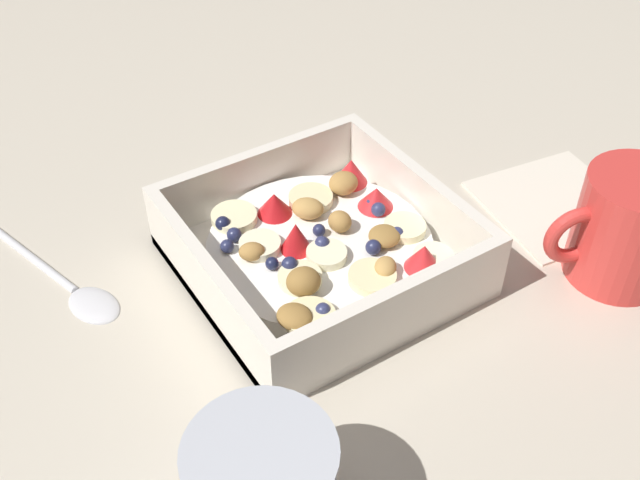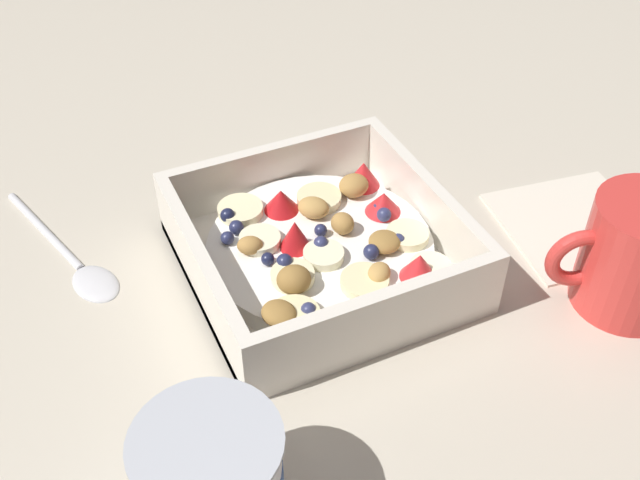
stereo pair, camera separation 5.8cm
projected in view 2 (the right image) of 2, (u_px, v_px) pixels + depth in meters
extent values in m
plane|color=beige|center=(324.00, 254.00, 0.62)|extent=(2.40, 2.40, 0.00)
cube|color=white|center=(320.00, 264.00, 0.60)|extent=(0.20, 0.20, 0.01)
cube|color=white|center=(273.00, 174.00, 0.65)|extent=(0.20, 0.01, 0.06)
cube|color=white|center=(379.00, 324.00, 0.52)|extent=(0.20, 0.01, 0.06)
cube|color=white|center=(426.00, 208.00, 0.62)|extent=(0.01, 0.18, 0.06)
cube|color=white|center=(202.00, 277.00, 0.56)|extent=(0.01, 0.18, 0.06)
cylinder|color=white|center=(320.00, 251.00, 0.59)|extent=(0.18, 0.18, 0.02)
cylinder|color=#F4EAB7|center=(293.00, 276.00, 0.56)|extent=(0.04, 0.04, 0.01)
cylinder|color=#F4EAB7|center=(240.00, 210.00, 0.61)|extent=(0.04, 0.04, 0.01)
cylinder|color=#F7EFC6|center=(430.00, 268.00, 0.56)|extent=(0.04, 0.04, 0.01)
cylinder|color=beige|center=(369.00, 280.00, 0.55)|extent=(0.04, 0.04, 0.01)
cylinder|color=#F4EAB7|center=(407.00, 235.00, 0.59)|extent=(0.03, 0.03, 0.01)
cylinder|color=beige|center=(319.00, 198.00, 0.62)|extent=(0.05, 0.05, 0.01)
cylinder|color=beige|center=(295.00, 316.00, 0.53)|extent=(0.04, 0.04, 0.01)
cylinder|color=#F7EFC6|center=(324.00, 255.00, 0.57)|extent=(0.04, 0.04, 0.01)
cylinder|color=#F7EFC6|center=(260.00, 240.00, 0.59)|extent=(0.04, 0.04, 0.01)
cone|color=red|center=(363.00, 174.00, 0.64)|extent=(0.04, 0.04, 0.02)
cone|color=red|center=(295.00, 235.00, 0.58)|extent=(0.02, 0.02, 0.03)
cone|color=red|center=(419.00, 266.00, 0.55)|extent=(0.04, 0.04, 0.02)
cone|color=red|center=(385.00, 204.00, 0.61)|extent=(0.03, 0.03, 0.02)
cone|color=red|center=(281.00, 200.00, 0.61)|extent=(0.04, 0.04, 0.02)
sphere|color=#23284C|center=(321.00, 230.00, 0.59)|extent=(0.01, 0.01, 0.01)
sphere|color=#191E3D|center=(228.00, 215.00, 0.60)|extent=(0.01, 0.01, 0.01)
sphere|color=navy|center=(364.00, 177.00, 0.64)|extent=(0.01, 0.01, 0.01)
sphere|color=#23284C|center=(285.00, 262.00, 0.56)|extent=(0.01, 0.01, 0.01)
sphere|color=#23284C|center=(371.00, 252.00, 0.57)|extent=(0.01, 0.01, 0.01)
sphere|color=#23284C|center=(227.00, 238.00, 0.58)|extent=(0.01, 0.01, 0.01)
sphere|color=navy|center=(378.00, 206.00, 0.61)|extent=(0.01, 0.01, 0.01)
sphere|color=navy|center=(308.00, 310.00, 0.53)|extent=(0.01, 0.01, 0.01)
sphere|color=navy|center=(384.00, 215.00, 0.60)|extent=(0.01, 0.01, 0.01)
sphere|color=#23284C|center=(236.00, 227.00, 0.59)|extent=(0.01, 0.01, 0.01)
sphere|color=#23284C|center=(252.00, 241.00, 0.58)|extent=(0.01, 0.01, 0.01)
sphere|color=navy|center=(398.00, 240.00, 0.58)|extent=(0.01, 0.01, 0.01)
sphere|color=#191E3D|center=(268.00, 259.00, 0.57)|extent=(0.01, 0.01, 0.01)
sphere|color=navy|center=(321.00, 243.00, 0.58)|extent=(0.01, 0.01, 0.01)
sphere|color=#23284C|center=(384.00, 243.00, 0.58)|extent=(0.01, 0.01, 0.01)
ellipsoid|color=#AD7F42|center=(249.00, 244.00, 0.58)|extent=(0.02, 0.02, 0.01)
ellipsoid|color=olive|center=(294.00, 279.00, 0.54)|extent=(0.03, 0.03, 0.02)
ellipsoid|color=olive|center=(279.00, 313.00, 0.52)|extent=(0.03, 0.03, 0.01)
ellipsoid|color=#AD7F42|center=(354.00, 185.00, 0.63)|extent=(0.03, 0.03, 0.02)
ellipsoid|color=#AD7F42|center=(342.00, 223.00, 0.59)|extent=(0.02, 0.02, 0.02)
ellipsoid|color=olive|center=(385.00, 242.00, 0.58)|extent=(0.03, 0.03, 0.01)
ellipsoid|color=tan|center=(309.00, 209.00, 0.61)|extent=(0.03, 0.03, 0.02)
ellipsoid|color=tan|center=(379.00, 273.00, 0.55)|extent=(0.03, 0.03, 0.01)
ellipsoid|color=silver|center=(95.00, 280.00, 0.59)|extent=(0.04, 0.06, 0.01)
cylinder|color=silver|center=(43.00, 227.00, 0.64)|extent=(0.04, 0.12, 0.01)
cylinder|color=#2D5193|center=(211.00, 479.00, 0.42)|extent=(0.08, 0.08, 0.02)
cylinder|color=#B7BCC6|center=(205.00, 442.00, 0.40)|extent=(0.08, 0.08, 0.00)
cylinder|color=red|center=(637.00, 256.00, 0.55)|extent=(0.08, 0.08, 0.09)
torus|color=red|center=(580.00, 258.00, 0.55)|extent=(0.05, 0.03, 0.05)
cube|color=silver|center=(575.00, 223.00, 0.64)|extent=(0.14, 0.14, 0.01)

